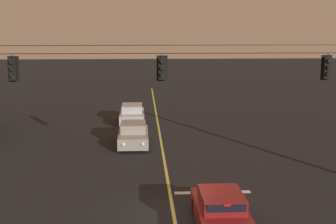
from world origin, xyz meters
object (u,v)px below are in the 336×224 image
Objects in this scene: traffic_light_leftmost at (13,69)px; car_oncoming_lead at (133,135)px; car_waiting_near_lane at (221,211)px; traffic_light_left_inner at (162,69)px; traffic_light_centre at (327,68)px; car_oncoming_trailing at (132,114)px.

traffic_light_leftmost is 11.00m from car_oncoming_lead.
car_waiting_near_lane and car_oncoming_lead have the same top height.
traffic_light_centre is (7.33, 0.00, 0.00)m from traffic_light_left_inner.
traffic_light_left_inner is 0.28× the size of car_oncoming_trailing.
traffic_light_leftmost is at bearing -107.05° from car_oncoming_trailing.
car_waiting_near_lane and car_oncoming_trailing have the same top height.
car_oncoming_trailing is (-8.96, 15.64, -4.83)m from traffic_light_centre.
traffic_light_centre is 18.66m from car_oncoming_trailing.
traffic_light_centre is at bearing -44.24° from car_oncoming_lead.
traffic_light_centre is 8.54m from car_waiting_near_lane.
traffic_light_left_inner is 1.00× the size of traffic_light_centre.
car_oncoming_lead is at bearing -88.43° from car_oncoming_trailing.
traffic_light_leftmost is 1.00× the size of traffic_light_centre.
traffic_light_leftmost is 17.06m from car_oncoming_trailing.
car_waiting_near_lane is at bearing -79.98° from car_oncoming_trailing.
traffic_light_leftmost is at bearing -120.32° from car_oncoming_lead.
car_oncoming_lead is 1.00× the size of car_oncoming_trailing.
traffic_light_centre is at bearing 0.00° from traffic_light_leftmost.
car_oncoming_trailing is at bearing 91.57° from car_oncoming_lead.
car_oncoming_lead is at bearing 104.46° from car_waiting_near_lane.
traffic_light_centre is at bearing 0.00° from traffic_light_left_inner.
traffic_light_leftmost is 13.75m from traffic_light_centre.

